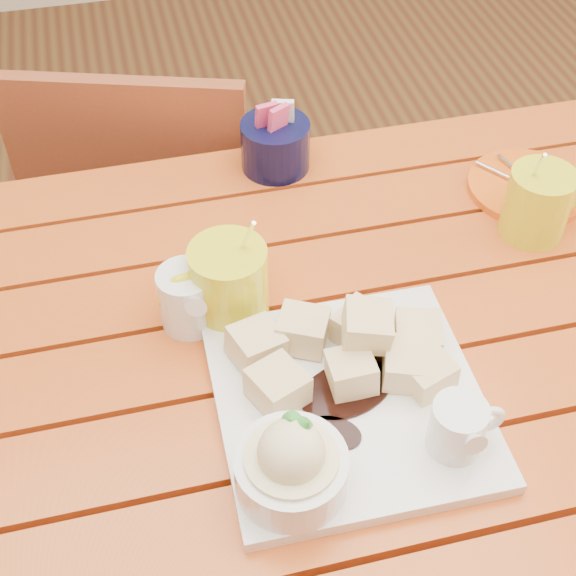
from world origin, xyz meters
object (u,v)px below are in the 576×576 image
object	(u,v)px
coffee_mug_right	(539,202)
coffee_mug_left	(227,283)
chair_far	(156,219)
orange_saucer	(528,187)
dessert_plate	(341,407)
table	(304,392)

from	to	relation	value
coffee_mug_right	coffee_mug_left	bearing A→B (deg)	177.74
coffee_mug_right	chair_far	bearing A→B (deg)	126.56
orange_saucer	dessert_plate	bearing A→B (deg)	-139.27
table	coffee_mug_left	world-z (taller)	coffee_mug_left
dessert_plate	chair_far	size ratio (longest dim) A/B	0.35
coffee_mug_right	chair_far	size ratio (longest dim) A/B	0.17
dessert_plate	coffee_mug_right	world-z (taller)	coffee_mug_right
dessert_plate	coffee_mug_left	xyz separation A→B (m)	(-0.09, 0.19, 0.02)
dessert_plate	chair_far	bearing A→B (deg)	101.42
orange_saucer	table	bearing A→B (deg)	-152.86
table	coffee_mug_left	xyz separation A→B (m)	(-0.08, 0.06, 0.16)
table	coffee_mug_right	size ratio (longest dim) A/B	8.20
chair_far	coffee_mug_left	bearing A→B (deg)	114.23
coffee_mug_left	chair_far	xyz separation A→B (m)	(-0.06, 0.53, -0.34)
coffee_mug_right	orange_saucer	distance (m)	0.10
table	coffee_mug_left	bearing A→B (deg)	143.13
dessert_plate	coffee_mug_right	size ratio (longest dim) A/B	2.02
dessert_plate	chair_far	distance (m)	0.80
dessert_plate	chair_far	xyz separation A→B (m)	(-0.15, 0.72, -0.31)
table	chair_far	size ratio (longest dim) A/B	1.43
dessert_plate	orange_saucer	world-z (taller)	dessert_plate
table	orange_saucer	bearing A→B (deg)	27.14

